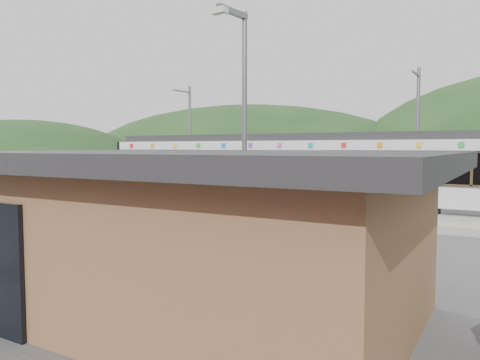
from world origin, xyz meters
The scene contains 9 objects.
ground centered at (0.00, 0.00, 0.00)m, with size 120.00×120.00×0.00m, color #4C4C4F.
hills centered at (6.19, 5.29, 0.00)m, with size 146.00×149.00×26.00m.
platform centered at (0.00, 3.30, 0.15)m, with size 26.00×3.20×0.30m, color #9E9E99.
yellow_line centered at (0.00, 2.00, 0.30)m, with size 26.00×0.10×0.01m, color yellow.
train centered at (0.80, 6.00, 2.06)m, with size 20.44×3.01×3.74m.
catenary_mast_west centered at (-7.00, 8.56, 3.65)m, with size 0.18×1.80×7.00m.
catenary_mast_east centered at (7.00, 8.56, 3.65)m, with size 0.18×1.80×7.00m.
station_shelter centered at (6.00, -9.01, 1.55)m, with size 9.20×6.20×3.00m.
lamp_post centered at (5.84, -6.74, 3.66)m, with size 0.37×1.09×6.13m.
Camera 1 is at (11.22, -15.97, 3.08)m, focal length 35.00 mm.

